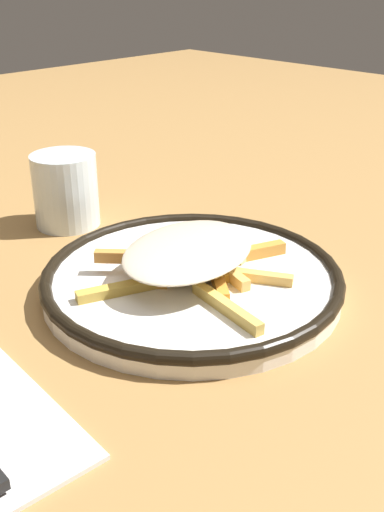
% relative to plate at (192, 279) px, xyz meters
% --- Properties ---
extents(ground_plane, '(2.60, 2.60, 0.00)m').
position_rel_plate_xyz_m(ground_plane, '(0.00, 0.00, -0.01)').
color(ground_plane, olive).
extents(plate, '(0.30, 0.30, 0.03)m').
position_rel_plate_xyz_m(plate, '(0.00, 0.00, 0.00)').
color(plate, white).
rests_on(plate, ground_plane).
extents(fries_heap, '(0.22, 0.19, 0.04)m').
position_rel_plate_xyz_m(fries_heap, '(-0.00, -0.00, 0.03)').
color(fries_heap, '#DFB751').
rests_on(fries_heap, plate).
extents(water_glass, '(0.08, 0.08, 0.09)m').
position_rel_plate_xyz_m(water_glass, '(0.01, 0.23, 0.03)').
color(water_glass, silver).
rests_on(water_glass, ground_plane).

